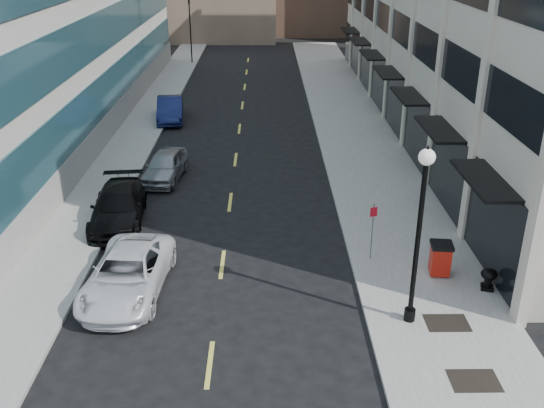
{
  "coord_description": "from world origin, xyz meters",
  "views": [
    {
      "loc": [
        1.68,
        -12.58,
        11.74
      ],
      "look_at": [
        1.95,
        9.16,
        2.04
      ],
      "focal_mm": 40.0,
      "sensor_mm": 36.0,
      "label": 1
    }
  ],
  "objects_px": {
    "trash_bin": "(440,258)",
    "sign_post": "(373,223)",
    "car_black_pickup": "(118,207)",
    "urn_planter": "(489,277)",
    "lamppost": "(420,222)",
    "traffic_signal": "(189,4)",
    "car_silver_sedan": "(165,166)",
    "car_white_van": "(127,274)",
    "car_blue_sedan": "(170,109)"
  },
  "relations": [
    {
      "from": "car_white_van",
      "to": "urn_planter",
      "type": "height_order",
      "value": "car_white_van"
    },
    {
      "from": "car_white_van",
      "to": "trash_bin",
      "type": "relative_size",
      "value": 4.31
    },
    {
      "from": "traffic_signal",
      "to": "urn_planter",
      "type": "distance_m",
      "value": 45.05
    },
    {
      "from": "car_blue_sedan",
      "to": "urn_planter",
      "type": "height_order",
      "value": "car_blue_sedan"
    },
    {
      "from": "car_black_pickup",
      "to": "car_blue_sedan",
      "type": "height_order",
      "value": "car_blue_sedan"
    },
    {
      "from": "car_black_pickup",
      "to": "car_silver_sedan",
      "type": "bearing_deg",
      "value": 70.8
    },
    {
      "from": "car_silver_sedan",
      "to": "urn_planter",
      "type": "height_order",
      "value": "car_silver_sedan"
    },
    {
      "from": "car_white_van",
      "to": "sign_post",
      "type": "height_order",
      "value": "sign_post"
    },
    {
      "from": "traffic_signal",
      "to": "car_black_pickup",
      "type": "relative_size",
      "value": 1.3
    },
    {
      "from": "car_white_van",
      "to": "car_black_pickup",
      "type": "xyz_separation_m",
      "value": [
        -1.6,
        5.79,
        0.01
      ]
    },
    {
      "from": "car_white_van",
      "to": "car_black_pickup",
      "type": "bearing_deg",
      "value": 108.94
    },
    {
      "from": "car_blue_sedan",
      "to": "urn_planter",
      "type": "xyz_separation_m",
      "value": [
        14.4,
        -22.14,
        -0.15
      ]
    },
    {
      "from": "trash_bin",
      "to": "lamppost",
      "type": "xyz_separation_m",
      "value": [
        -1.74,
        -2.93,
        2.87
      ]
    },
    {
      "from": "car_black_pickup",
      "to": "car_silver_sedan",
      "type": "distance_m",
      "value": 5.38
    },
    {
      "from": "car_silver_sedan",
      "to": "sign_post",
      "type": "height_order",
      "value": "sign_post"
    },
    {
      "from": "car_silver_sedan",
      "to": "lamppost",
      "type": "height_order",
      "value": "lamppost"
    },
    {
      "from": "car_black_pickup",
      "to": "sign_post",
      "type": "xyz_separation_m",
      "value": [
        10.58,
        -3.67,
        0.89
      ]
    },
    {
      "from": "car_black_pickup",
      "to": "lamppost",
      "type": "xyz_separation_m",
      "value": [
        11.2,
        -7.79,
        2.93
      ]
    },
    {
      "from": "car_white_van",
      "to": "sign_post",
      "type": "relative_size",
      "value": 2.34
    },
    {
      "from": "car_blue_sedan",
      "to": "sign_post",
      "type": "relative_size",
      "value": 2.05
    },
    {
      "from": "car_white_van",
      "to": "urn_planter",
      "type": "bearing_deg",
      "value": 2.87
    },
    {
      "from": "sign_post",
      "to": "urn_planter",
      "type": "bearing_deg",
      "value": -45.17
    },
    {
      "from": "sign_post",
      "to": "urn_planter",
      "type": "distance_m",
      "value": 4.56
    },
    {
      "from": "car_silver_sedan",
      "to": "urn_planter",
      "type": "relative_size",
      "value": 5.41
    },
    {
      "from": "lamppost",
      "to": "urn_planter",
      "type": "relative_size",
      "value": 7.49
    },
    {
      "from": "urn_planter",
      "to": "car_silver_sedan",
      "type": "bearing_deg",
      "value": 139.6
    },
    {
      "from": "urn_planter",
      "to": "trash_bin",
      "type": "bearing_deg",
      "value": 143.81
    },
    {
      "from": "traffic_signal",
      "to": "trash_bin",
      "type": "xyz_separation_m",
      "value": [
        13.64,
        -41.07,
        -4.88
      ]
    },
    {
      "from": "car_blue_sedan",
      "to": "lamppost",
      "type": "xyz_separation_m",
      "value": [
        11.2,
        -24.0,
        2.91
      ]
    },
    {
      "from": "lamppost",
      "to": "sign_post",
      "type": "distance_m",
      "value": 4.64
    },
    {
      "from": "car_white_van",
      "to": "car_black_pickup",
      "type": "distance_m",
      "value": 6.01
    },
    {
      "from": "car_blue_sedan",
      "to": "urn_planter",
      "type": "distance_m",
      "value": 26.41
    },
    {
      "from": "traffic_signal",
      "to": "trash_bin",
      "type": "relative_size",
      "value": 5.46
    },
    {
      "from": "car_black_pickup",
      "to": "sign_post",
      "type": "bearing_deg",
      "value": -24.5
    },
    {
      "from": "car_white_van",
      "to": "trash_bin",
      "type": "distance_m",
      "value": 11.38
    },
    {
      "from": "traffic_signal",
      "to": "lamppost",
      "type": "bearing_deg",
      "value": -74.87
    },
    {
      "from": "car_white_van",
      "to": "traffic_signal",
      "type": "bearing_deg",
      "value": 96.63
    },
    {
      "from": "car_black_pickup",
      "to": "car_blue_sedan",
      "type": "relative_size",
      "value": 1.11
    },
    {
      "from": "trash_bin",
      "to": "sign_post",
      "type": "xyz_separation_m",
      "value": [
        -2.36,
        1.19,
        0.83
      ]
    },
    {
      "from": "car_silver_sedan",
      "to": "sign_post",
      "type": "relative_size",
      "value": 1.85
    },
    {
      "from": "sign_post",
      "to": "urn_planter",
      "type": "height_order",
      "value": "sign_post"
    },
    {
      "from": "lamppost",
      "to": "urn_planter",
      "type": "distance_m",
      "value": 4.81
    },
    {
      "from": "car_black_pickup",
      "to": "car_blue_sedan",
      "type": "bearing_deg",
      "value": 84.64
    },
    {
      "from": "car_white_van",
      "to": "sign_post",
      "type": "xyz_separation_m",
      "value": [
        8.98,
        2.12,
        0.91
      ]
    },
    {
      "from": "car_white_van",
      "to": "urn_planter",
      "type": "xyz_separation_m",
      "value": [
        12.8,
        -0.14,
        -0.12
      ]
    },
    {
      "from": "traffic_signal",
      "to": "car_white_van",
      "type": "distance_m",
      "value": 42.35
    },
    {
      "from": "car_white_van",
      "to": "car_silver_sedan",
      "type": "relative_size",
      "value": 1.26
    },
    {
      "from": "traffic_signal",
      "to": "sign_post",
      "type": "xyz_separation_m",
      "value": [
        11.28,
        -39.88,
        -4.04
      ]
    },
    {
      "from": "trash_bin",
      "to": "sign_post",
      "type": "height_order",
      "value": "sign_post"
    },
    {
      "from": "traffic_signal",
      "to": "urn_planter",
      "type": "relative_size",
      "value": 8.63
    }
  ]
}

